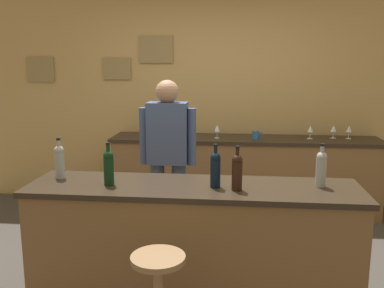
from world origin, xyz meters
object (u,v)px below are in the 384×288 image
(wine_bottle_d, at_px, (237,171))
(wine_glass_a, at_px, (217,129))
(wine_bottle_b, at_px, (109,166))
(wine_bottle_e, at_px, (321,168))
(wine_glass_b, at_px, (310,129))
(wine_glass_d, at_px, (349,129))
(wine_bottle_a, at_px, (60,160))
(wine_glass_c, at_px, (334,129))
(coffee_mug, at_px, (256,135))
(bartender, at_px, (168,155))
(wine_bottle_c, at_px, (215,168))

(wine_bottle_d, height_order, wine_glass_a, wine_bottle_d)
(wine_bottle_b, relative_size, wine_bottle_e, 1.00)
(wine_glass_b, height_order, wine_glass_d, same)
(wine_bottle_a, xyz_separation_m, wine_glass_c, (2.43, 2.04, -0.05))
(coffee_mug, bearing_deg, wine_bottle_a, -128.89)
(wine_glass_d, bearing_deg, wine_glass_a, -175.60)
(wine_bottle_a, bearing_deg, wine_glass_d, 38.01)
(wine_glass_d, bearing_deg, bartender, -147.11)
(wine_bottle_c, bearing_deg, wine_bottle_a, 174.50)
(wine_glass_b, height_order, coffee_mug, wine_glass_b)
(wine_bottle_b, bearing_deg, wine_glass_c, 47.25)
(wine_glass_b, bearing_deg, wine_bottle_d, -111.41)
(bartender, distance_m, wine_glass_a, 1.19)
(wine_bottle_b, height_order, wine_glass_b, wine_bottle_b)
(wine_glass_b, bearing_deg, wine_glass_c, 13.74)
(bartender, xyz_separation_m, wine_glass_d, (1.91, 1.24, 0.07))
(wine_bottle_c, height_order, wine_bottle_d, same)
(wine_glass_c, bearing_deg, wine_glass_d, -4.39)
(wine_bottle_c, height_order, wine_glass_a, wine_bottle_c)
(bartender, relative_size, wine_bottle_b, 5.29)
(wine_bottle_a, xyz_separation_m, wine_glass_a, (1.09, 1.91, -0.05))
(wine_bottle_d, bearing_deg, wine_glass_a, 96.31)
(coffee_mug, bearing_deg, wine_glass_b, 6.89)
(wine_glass_a, height_order, wine_glass_c, same)
(coffee_mug, bearing_deg, wine_bottle_b, -118.79)
(wine_bottle_e, height_order, wine_glass_d, wine_bottle_e)
(coffee_mug, bearing_deg, bartender, -127.43)
(wine_glass_b, xyz_separation_m, wine_glass_d, (0.45, 0.05, 0.00))
(bartender, xyz_separation_m, coffee_mug, (0.85, 1.11, 0.01))
(wine_bottle_c, distance_m, wine_glass_b, 2.31)
(wine_bottle_d, distance_m, wine_glass_c, 2.47)
(wine_glass_a, distance_m, coffee_mug, 0.45)
(wine_bottle_c, bearing_deg, bartender, 117.88)
(wine_bottle_c, bearing_deg, wine_bottle_e, 7.06)
(wine_bottle_d, bearing_deg, bartender, 123.29)
(bartender, relative_size, wine_bottle_e, 5.29)
(bartender, height_order, wine_bottle_a, bartender)
(wine_bottle_a, height_order, wine_bottle_e, same)
(bartender, distance_m, wine_bottle_d, 1.15)
(bartender, xyz_separation_m, wine_bottle_d, (0.63, -0.96, 0.12))
(wine_glass_c, bearing_deg, coffee_mug, -170.98)
(wine_glass_a, xyz_separation_m, coffee_mug, (0.45, -0.01, -0.06))
(bartender, bearing_deg, wine_bottle_b, -106.28)
(wine_bottle_e, height_order, wine_glass_b, wine_bottle_e)
(wine_bottle_c, distance_m, coffee_mug, 2.05)
(wine_bottle_b, bearing_deg, wine_glass_d, 44.75)
(wine_bottle_d, bearing_deg, wine_bottle_a, 172.91)
(bartender, bearing_deg, wine_glass_c, 35.66)
(wine_bottle_e, bearing_deg, wine_bottle_c, -172.94)
(wine_bottle_a, xyz_separation_m, wine_bottle_c, (1.17, -0.11, 0.00))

